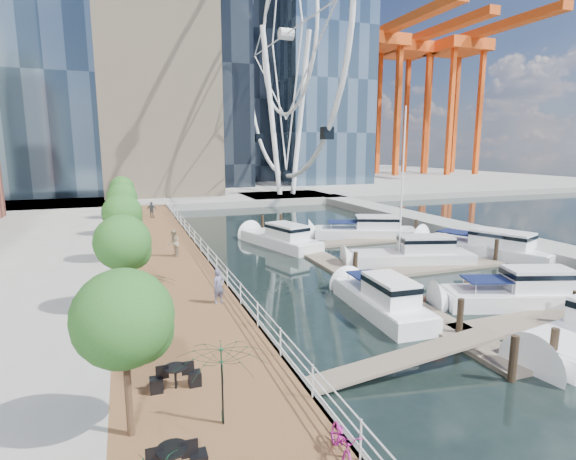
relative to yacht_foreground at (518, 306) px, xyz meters
The scene contains 19 objects.
ground 8.85m from the yacht_foreground, behind, with size 520.00×520.00×0.00m, color black.
boardwalk 23.25m from the yacht_foreground, 140.18° to the left, with size 6.00×60.00×1.00m, color brown.
seawall 21.04m from the yacht_foreground, 134.93° to the left, with size 0.25×60.00×1.00m, color #595954.
land_far 102.27m from the yacht_foreground, 94.97° to the left, with size 200.00×114.00×1.00m, color gray.
breakwater 22.80m from the yacht_foreground, 60.73° to the left, with size 4.00×60.00×1.00m, color gray.
pier 52.14m from the yacht_foreground, 84.33° to the left, with size 14.00×12.00×1.00m, color gray.
railing 21.16m from the yacht_foreground, 135.13° to the left, with size 0.10×60.00×1.05m, color white, non-canonical shape.
floating_docks 9.92m from the yacht_foreground, 95.14° to the left, with size 16.00×34.00×2.60m.
ferris_wheel 58.23m from the yacht_foreground, 84.33° to the left, with size 5.80×45.60×47.80m.
port_cranes 113.97m from the yacht_foreground, 58.39° to the left, with size 40.00×52.00×38.00m.
street_trees 24.93m from the yacht_foreground, 145.56° to the left, with size 2.60×42.60×4.60m.
cafe_tables 19.42m from the yacht_foreground, behind, with size 2.50×13.70×0.74m.
yacht_foreground is the anchor object (origin of this frame).
bicycle 17.82m from the yacht_foreground, 149.84° to the right, with size 0.61×1.76×0.92m, color #9B1672.
pedestrian_near 16.40m from the yacht_foreground, 168.05° to the left, with size 0.63×0.41×1.73m, color #545671.
pedestrian_mid 22.11m from the yacht_foreground, 140.43° to the left, with size 0.94×0.73×1.93m, color gray.
pedestrian_far 37.48m from the yacht_foreground, 117.54° to the left, with size 1.04×0.43×1.77m, color #30373C.
moored_yachts 9.95m from the yacht_foreground, 91.80° to the left, with size 20.96×31.27×11.50m.
cafe_seating 19.76m from the yacht_foreground, 164.71° to the right, with size 5.03×15.23×2.35m.
Camera 1 is at (-11.17, -17.67, 8.60)m, focal length 28.00 mm.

